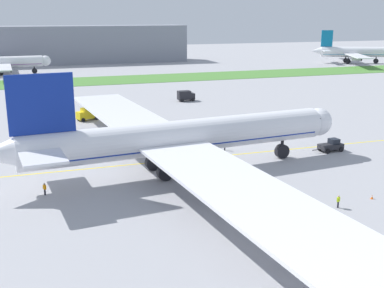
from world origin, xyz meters
TOP-DOWN VIEW (x-y plane):
  - ground_plane at (0.00, 0.00)m, footprint 600.00×600.00m
  - apron_taxi_line at (0.00, 3.24)m, footprint 280.00×0.36m
  - grass_median_strip at (0.00, 107.92)m, footprint 320.00×24.00m
  - airliner_foreground at (1.09, -3.06)m, footprint 57.47×93.28m
  - pushback_tug at (30.95, -0.12)m, footprint 6.22×2.88m
  - ground_crew_wingwalker_port at (-18.76, -6.71)m, footprint 0.47×0.51m
  - ground_crew_marshaller_front at (12.99, 6.36)m, footprint 0.34×0.58m
  - ground_crew_wingwalker_starboard at (16.48, -23.25)m, footprint 0.53×0.43m
  - traffic_cone_port_wing at (22.64, -22.03)m, footprint 0.36×0.36m
  - service_truck_baggage_loader at (21.96, 57.44)m, footprint 4.74×2.73m
  - service_truck_catering_van at (-7.20, 40.51)m, footprint 5.54×3.96m
  - parked_airliner_far_right at (-28.30, 138.57)m, footprint 36.25×55.81m
  - parked_airliner_far_outer at (131.84, 133.66)m, footprint 37.15×57.88m
  - terminal_building at (-1.73, 177.59)m, footprint 119.34×20.00m

SIDE VIEW (x-z plane):
  - ground_plane at x=0.00m, z-range 0.00..0.00m
  - apron_taxi_line at x=0.00m, z-range 0.00..0.01m
  - grass_median_strip at x=0.00m, z-range 0.00..0.10m
  - traffic_cone_port_wing at x=22.64m, z-range -0.01..0.57m
  - ground_crew_wingwalker_starboard at x=16.48m, z-range 0.18..1.87m
  - pushback_tug at x=30.95m, z-range -0.09..2.14m
  - ground_crew_marshaller_front at x=12.99m, z-range 0.18..1.88m
  - ground_crew_wingwalker_port at x=-18.76m, z-range 0.18..1.88m
  - service_truck_baggage_loader at x=21.96m, z-range 0.11..2.99m
  - service_truck_catering_van at x=-7.20m, z-range 0.11..3.00m
  - parked_airliner_far_right at x=-28.30m, z-range -2.32..12.06m
  - parked_airliner_far_outer at x=131.84m, z-range -2.56..13.32m
  - airliner_foreground at x=1.09m, z-range -2.62..13.70m
  - terminal_building at x=-1.73m, z-range 0.00..18.00m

